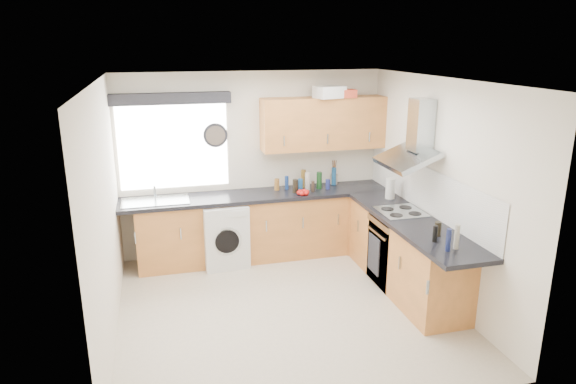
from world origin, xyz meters
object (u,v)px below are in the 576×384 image
object	(u,v)px
extractor_hood	(414,141)
washing_machine	(224,234)
upper_cabinets	(323,123)
oven	(398,250)

from	to	relation	value
extractor_hood	washing_machine	size ratio (longest dim) A/B	0.92
extractor_hood	upper_cabinets	size ratio (longest dim) A/B	0.46
oven	washing_machine	bearing A→B (deg)	150.99
upper_cabinets	washing_machine	world-z (taller)	upper_cabinets
oven	extractor_hood	size ratio (longest dim) A/B	1.09
oven	extractor_hood	xyz separation A→B (m)	(0.10, -0.00, 1.34)
oven	upper_cabinets	world-z (taller)	upper_cabinets
upper_cabinets	washing_machine	bearing A→B (deg)	-171.08
oven	upper_cabinets	distance (m)	1.99
oven	washing_machine	xyz separation A→B (m)	(-1.98, 1.10, -0.00)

